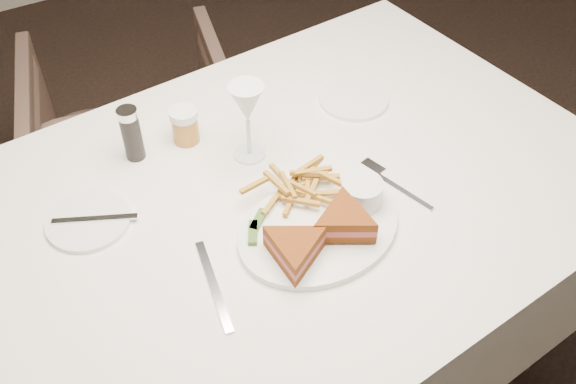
# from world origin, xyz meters

# --- Properties ---
(ground) EXTENTS (5.00, 5.00, 0.00)m
(ground) POSITION_xyz_m (0.00, 0.00, 0.00)
(ground) COLOR black
(ground) RESTS_ON ground
(table) EXTENTS (1.46, 1.03, 0.75)m
(table) POSITION_xyz_m (-0.36, 0.01, 0.38)
(table) COLOR white
(table) RESTS_ON ground
(chair_far) EXTENTS (0.75, 0.72, 0.64)m
(chair_far) POSITION_xyz_m (-0.40, 0.86, 0.32)
(chair_far) COLOR #4E3930
(chair_far) RESTS_ON ground
(table_setting) EXTENTS (0.81, 0.56, 0.18)m
(table_setting) POSITION_xyz_m (-0.36, -0.03, 0.79)
(table_setting) COLOR white
(table_setting) RESTS_ON table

